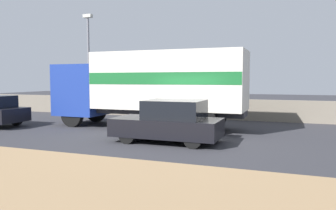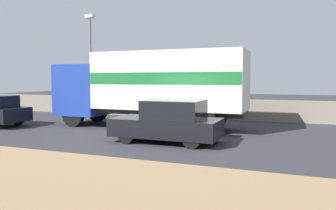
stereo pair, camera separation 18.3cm
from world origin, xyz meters
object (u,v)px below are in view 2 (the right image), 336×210
(street_lamp, at_px, (90,57))
(pedestrian, at_px, (78,99))
(car_hatchback, at_px, (169,122))
(box_truck, at_px, (151,84))

(street_lamp, height_order, pedestrian, street_lamp)
(street_lamp, distance_m, car_hatchback, 10.65)
(street_lamp, relative_size, car_hatchback, 1.63)
(street_lamp, height_order, car_hatchback, street_lamp)
(car_hatchback, xyz_separation_m, pedestrian, (-8.71, 6.61, 0.24))
(street_lamp, relative_size, pedestrian, 3.33)
(box_truck, distance_m, pedestrian, 7.70)
(box_truck, xyz_separation_m, pedestrian, (-6.72, 3.63, -1.03))
(street_lamp, bearing_deg, pedestrian, -176.64)
(car_hatchback, bearing_deg, street_lamp, -40.54)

